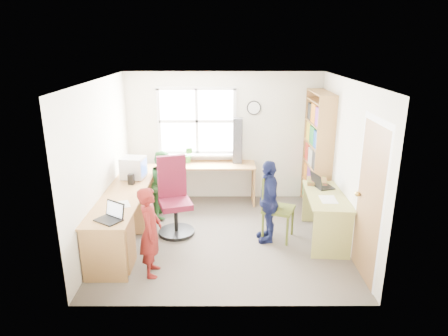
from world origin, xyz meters
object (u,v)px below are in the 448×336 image
Objects in this scene: l_desk at (134,218)px; laptop_right at (320,184)px; potted_plant at (188,155)px; laptop_left at (111,216)px; person_green at (164,184)px; cd_tower at (238,141)px; wooden_chair at (274,204)px; person_navy at (268,201)px; bookshelf at (317,154)px; person_red at (151,232)px; swivel_chair at (174,201)px; crt_monitor at (133,168)px; right_desk at (326,207)px.

l_desk is 7.37× the size of laptop_right.
l_desk is 1.96m from potted_plant.
person_green is at bearing 111.72° from laptop_left.
cd_tower is at bearing 90.07° from laptop_left.
laptop_right is at bearing -29.59° from potted_plant.
person_green reaches higher than wooden_chair.
bookshelf is at bearing 137.15° from person_navy.
wooden_chair is 1.97m from person_red.
crt_monitor is (-0.71, 0.44, 0.41)m from swivel_chair.
bookshelf reaches higher than swivel_chair.
l_desk is 2.33× the size of person_navy.
wooden_chair is 2.53× the size of laptop_right.
crt_monitor is at bearing -147.63° from cd_tower.
right_desk is at bearing -5.30° from crt_monitor.
person_navy reaches higher than potted_plant.
potted_plant reaches higher than laptop_left.
bookshelf reaches higher than person_red.
crt_monitor is 0.61m from person_green.
swivel_chair is 1.37m from potted_plant.
person_red is at bearing -127.93° from wooden_chair.
potted_plant is (-2.31, 0.32, -0.10)m from bookshelf.
l_desk is at bearing 171.54° from person_green.
right_desk is 0.62× the size of bookshelf.
l_desk is 1.40× the size of bookshelf.
person_red is 1.85m from person_green.
wooden_chair is at bearing -109.72° from person_green.
bookshelf is at bearing 89.42° from right_desk.
swivel_chair is 1.36m from laptop_left.
l_desk is at bearing -71.48° from crt_monitor.
right_desk is (2.85, 0.23, 0.07)m from l_desk.
wooden_chair is (-0.89, -1.18, -0.45)m from bookshelf.
crt_monitor is at bearing 119.69° from person_green.
wooden_chair is 2.41m from laptop_left.
right_desk is 2.12m from cd_tower.
laptop_right is at bearing -64.56° from person_red.
l_desk is 2.27× the size of right_desk.
swivel_chair is at bearing -9.80° from person_red.
l_desk is 9.65× the size of potted_plant.
laptop_left is at bearing -137.45° from swivel_chair.
person_red reaches higher than potted_plant.
potted_plant reaches higher than right_desk.
l_desk is at bearing -109.99° from potted_plant.
l_desk is 7.16× the size of laptop_left.
person_navy is (2.10, 0.88, -0.17)m from laptop_left.
swivel_chair is at bearing 94.77° from laptop_left.
laptop_left is 2.59m from potted_plant.
bookshelf reaches higher than crt_monitor.
potted_plant is (0.12, 1.31, 0.38)m from swivel_chair.
person_green is at bearing 31.80° from crt_monitor.
potted_plant is at bearing 45.45° from laptop_right.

